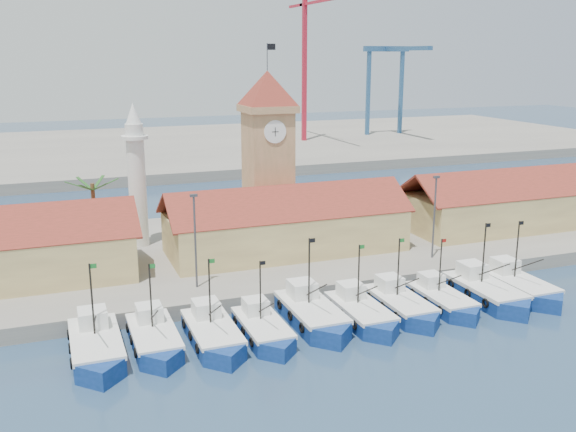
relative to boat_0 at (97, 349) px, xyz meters
name	(u,v)px	position (x,y,z in m)	size (l,w,h in m)	color
ground	(368,333)	(21.94, -3.18, -0.81)	(400.00, 400.00, 0.00)	navy
quay	(274,247)	(21.94, 20.82, -0.06)	(140.00, 32.00, 1.50)	gray
terminal	(155,149)	(21.94, 106.82, 0.19)	(240.00, 80.00, 2.00)	gray
boat_0	(97,349)	(0.00, 0.00, 0.00)	(3.79, 10.38, 7.85)	navy
boat_1	(155,340)	(4.49, 0.09, -0.06)	(3.50, 9.60, 7.27)	navy
boat_2	(214,336)	(9.09, -0.82, -0.04)	(3.59, 9.83, 7.44)	navy
boat_3	(264,331)	(13.26, -1.25, -0.10)	(3.33, 9.12, 6.90)	navy
boat_4	(313,316)	(18.17, -0.05, 0.02)	(3.88, 10.62, 8.04)	navy
boat_5	(362,314)	(22.42, -1.09, -0.06)	(3.51, 9.62, 7.28)	navy
boat_6	(402,306)	(26.62, -0.72, -0.05)	(3.54, 9.69, 7.33)	navy
boat_7	(443,301)	(30.96, -0.86, -0.10)	(3.32, 9.08, 6.87)	navy
boat_8	(487,294)	(35.84, -0.89, 0.01)	(3.83, 10.50, 7.94)	navy
boat_9	(520,288)	(39.89, -0.68, -0.01)	(3.73, 10.21, 7.73)	navy
hall_center	(286,229)	(21.94, 16.82, 3.17)	(27.04, 10.13, 7.61)	#DCC579
hall_right	(518,206)	(53.94, 16.82, 3.17)	(31.20, 10.13, 7.61)	#DCC579
clock_tower	(268,151)	(21.94, 22.81, 11.15)	(5.80, 5.80, 22.70)	tan
minaret	(137,175)	(6.94, 24.82, 8.92)	(3.00, 3.00, 16.30)	silver
palm_tree	(94,213)	(1.94, 22.82, 5.43)	(5.60, 5.03, 8.39)	brown
lamp_posts	(318,224)	(22.44, 8.82, 5.66)	(80.70, 0.25, 9.03)	#3F3F44
crane_red_right	(307,48)	(58.53, 100.34, 23.84)	(1.00, 32.92, 40.77)	#AE1A2D
gantry	(392,66)	(83.94, 103.47, 19.23)	(13.00, 22.00, 23.20)	#2A5481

